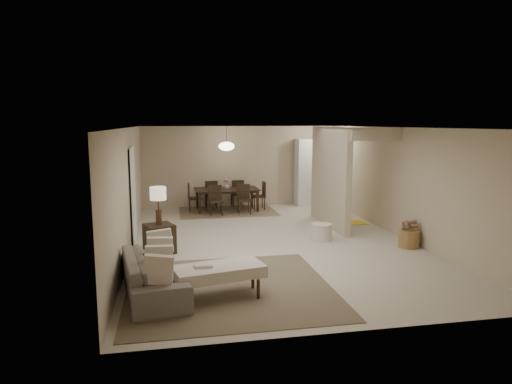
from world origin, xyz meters
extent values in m
plane|color=beige|center=(0.00, 0.00, 0.00)|extent=(9.00, 9.00, 0.00)
plane|color=white|center=(0.00, 0.00, 2.50)|extent=(9.00, 9.00, 0.00)
plane|color=#C7B597|center=(0.00, 4.50, 1.25)|extent=(6.00, 0.00, 6.00)
plane|color=#C7B597|center=(-3.00, 0.00, 1.25)|extent=(0.00, 9.00, 9.00)
plane|color=#C7B597|center=(3.00, 0.00, 1.25)|extent=(0.00, 9.00, 9.00)
cube|color=#C7B597|center=(1.80, 1.25, 1.25)|extent=(0.15, 2.50, 2.50)
cube|color=black|center=(-2.97, 0.60, 1.02)|extent=(0.04, 0.90, 2.04)
cube|color=silver|center=(2.35, 4.15, 1.05)|extent=(1.20, 0.55, 2.10)
cylinder|color=white|center=(2.30, 3.20, 2.46)|extent=(0.44, 0.44, 0.05)
cube|color=brown|center=(-1.28, -2.71, 0.01)|extent=(3.20, 3.20, 0.01)
imported|color=slate|center=(-2.45, -2.71, 0.30)|extent=(2.18, 1.12, 0.61)
cube|color=beige|center=(-1.48, -3.01, 0.39)|extent=(1.44, 0.89, 0.18)
cylinder|color=black|center=(-2.04, -3.23, 0.15)|extent=(0.05, 0.05, 0.30)
cylinder|color=black|center=(-0.92, -3.23, 0.15)|extent=(0.05, 0.05, 0.30)
cylinder|color=black|center=(-2.04, -2.79, 0.15)|extent=(0.05, 0.05, 0.30)
cylinder|color=black|center=(-0.92, -2.79, 0.15)|extent=(0.05, 0.05, 0.30)
cube|color=black|center=(-2.40, -0.45, 0.29)|extent=(0.69, 0.69, 0.59)
cylinder|color=#422E1C|center=(-2.40, -0.45, 0.74)|extent=(0.12, 0.12, 0.30)
cylinder|color=#422E1C|center=(-2.40, -0.45, 1.02)|extent=(0.03, 0.03, 0.26)
cylinder|color=beige|center=(-2.40, -0.45, 1.22)|extent=(0.32, 0.32, 0.26)
cylinder|color=beige|center=(1.14, -0.10, 0.18)|extent=(0.47, 0.47, 0.36)
cylinder|color=olive|center=(2.75, -1.02, 0.18)|extent=(0.46, 0.46, 0.37)
cube|color=#706245|center=(-0.50, 3.70, 0.01)|extent=(2.80, 2.10, 0.01)
imported|color=black|center=(-0.50, 3.70, 0.33)|extent=(1.90, 1.08, 0.66)
imported|color=white|center=(-0.50, 3.70, 0.74)|extent=(0.19, 0.19, 0.16)
cube|color=yellow|center=(2.39, 1.45, 0.01)|extent=(0.96, 0.60, 0.01)
cylinder|color=#422E1C|center=(-0.50, 3.70, 2.25)|extent=(0.02, 0.02, 0.50)
ellipsoid|color=#FFEAC6|center=(-0.50, 3.70, 1.92)|extent=(0.46, 0.46, 0.25)
camera|label=1|loc=(-2.17, -9.58, 2.60)|focal=32.00mm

